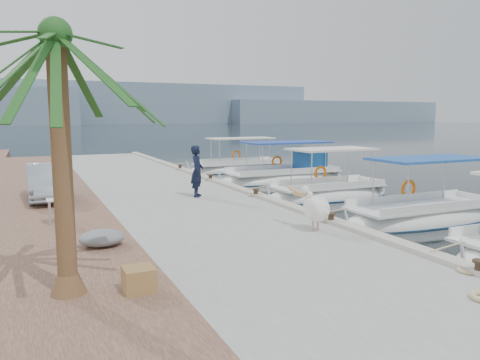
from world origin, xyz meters
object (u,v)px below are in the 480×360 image
object	(u,v)px
fishing_caique_c	(328,195)
fisherman	(197,171)
pelican	(315,208)
fishing_caique_d	(284,178)
parked_car	(47,181)
fishing_caique_e	(238,170)
date_palm	(55,37)
fishing_caique_b	(423,218)

from	to	relation	value
fishing_caique_c	fisherman	xyz separation A→B (m)	(-6.12, 0.07, 1.38)
pelican	fisherman	world-z (taller)	fisherman
fishing_caique_d	pelican	bearing A→B (deg)	-116.24
fishing_caique_d	fisherman	world-z (taller)	fisherman
fisherman	parked_car	xyz separation A→B (m)	(-5.38, 1.85, -0.33)
fishing_caique_d	pelican	distance (m)	13.38
parked_car	pelican	bearing A→B (deg)	-53.48
fishing_caique_e	parked_car	distance (m)	14.90
fisherman	date_palm	distance (m)	10.79
fishing_caique_d	fishing_caique_b	bearing A→B (deg)	-93.54
fishing_caique_c	pelican	bearing A→B (deg)	-127.59
fishing_caique_c	fishing_caique_d	size ratio (longest dim) A/B	0.79
fishing_caique_c	fisherman	world-z (taller)	fisherman
pelican	fisherman	distance (m)	6.62
fishing_caique_c	date_palm	xyz separation A→B (m)	(-11.58, -8.57, 4.84)
fishing_caique_e	fisherman	size ratio (longest dim) A/B	3.55
fisherman	parked_car	distance (m)	5.70
fishing_caique_b	date_palm	distance (m)	13.22
fishing_caique_d	fisherman	size ratio (longest dim) A/B	3.95
pelican	fisherman	size ratio (longest dim) A/B	0.78
parked_car	fishing_caique_d	bearing A→B (deg)	14.68
fishing_caique_b	fisherman	bearing A→B (deg)	140.10
fishing_caique_d	parked_car	xyz separation A→B (m)	(-12.44, -3.62, 0.99)
fishing_caique_d	parked_car	bearing A→B (deg)	-163.80
fishing_caique_e	parked_car	xyz separation A→B (m)	(-11.94, -8.86, 1.05)
fishing_caique_b	pelican	bearing A→B (deg)	-167.55
fishing_caique_d	fisherman	distance (m)	9.03
fishing_caique_d	pelican	world-z (taller)	fishing_caique_d
fishing_caique_c	pelican	xyz separation A→B (m)	(-4.96, -6.44, 1.00)
fisherman	parked_car	size ratio (longest dim) A/B	0.49
fishing_caique_b	date_palm	size ratio (longest dim) A/B	1.26
fisherman	fishing_caique_e	bearing A→B (deg)	-4.39
fishing_caique_b	date_palm	xyz separation A→B (m)	(-11.85, -3.29, 4.84)
pelican	date_palm	size ratio (longest dim) A/B	0.29
fishing_caique_e	fisherman	distance (m)	12.64
fishing_caique_d	fishing_caique_e	xyz separation A→B (m)	(-0.51, 5.24, -0.06)
fishing_caique_c	fisherman	distance (m)	6.28
date_palm	parked_car	size ratio (longest dim) A/B	1.32
pelican	date_palm	world-z (taller)	date_palm
fishing_caique_d	date_palm	size ratio (longest dim) A/B	1.47
fishing_caique_b	pelican	distance (m)	5.45
fishing_caique_e	date_palm	xyz separation A→B (m)	(-12.02, -19.35, 4.84)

